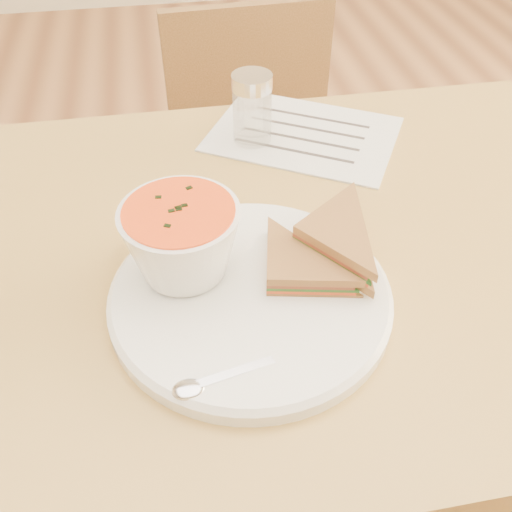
{
  "coord_description": "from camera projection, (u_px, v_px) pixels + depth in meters",
  "views": [
    {
      "loc": [
        -0.12,
        -0.52,
        1.22
      ],
      "look_at": [
        -0.04,
        -0.08,
        0.8
      ],
      "focal_mm": 40.0,
      "sensor_mm": 36.0,
      "label": 1
    }
  ],
  "objects": [
    {
      "name": "paper_menu",
      "position": [
        303.0,
        134.0,
        0.89
      ],
      "size": [
        0.34,
        0.32,
        0.0
      ],
      "primitive_type": null,
      "rotation": [
        0.0,
        0.0,
        -0.53
      ],
      "color": "white",
      "rests_on": "dining_table"
    },
    {
      "name": "dining_table",
      "position": [
        272.0,
        405.0,
        0.97
      ],
      "size": [
        1.0,
        0.7,
        0.75
      ],
      "primitive_type": null,
      "color": "olive",
      "rests_on": "floor"
    },
    {
      "name": "sandwich_half_b",
      "position": [
        292.0,
        238.0,
        0.64
      ],
      "size": [
        0.16,
        0.16,
        0.04
      ],
      "primitive_type": null,
      "rotation": [
        0.0,
        0.0,
        -0.94
      ],
      "color": "#9B6A37",
      "rests_on": "plate"
    },
    {
      "name": "sandwich_half_a",
      "position": [
        266.0,
        290.0,
        0.61
      ],
      "size": [
        0.12,
        0.12,
        0.03
      ],
      "primitive_type": null,
      "rotation": [
        0.0,
        0.0,
        -0.21
      ],
      "color": "#9B6A37",
      "rests_on": "plate"
    },
    {
      "name": "spoon",
      "position": [
        235.0,
        373.0,
        0.54
      ],
      "size": [
        0.16,
        0.07,
        0.01
      ],
      "primitive_type": null,
      "rotation": [
        0.0,
        0.0,
        0.22
      ],
      "color": "silver",
      "rests_on": "plate"
    },
    {
      "name": "soup_bowl",
      "position": [
        182.0,
        244.0,
        0.62
      ],
      "size": [
        0.16,
        0.16,
        0.09
      ],
      "primitive_type": null,
      "rotation": [
        0.0,
        0.0,
        0.24
      ],
      "color": "white",
      "rests_on": "plate"
    },
    {
      "name": "floor",
      "position": [
        268.0,
        500.0,
        1.23
      ],
      "size": [
        5.0,
        6.0,
        0.01
      ],
      "primitive_type": "cube",
      "color": "brown",
      "rests_on": "ground"
    },
    {
      "name": "chair_far",
      "position": [
        265.0,
        213.0,
        1.3
      ],
      "size": [
        0.38,
        0.38,
        0.81
      ],
      "primitive_type": null,
      "rotation": [
        0.0,
        0.0,
        3.2
      ],
      "color": "brown",
      "rests_on": "floor"
    },
    {
      "name": "condiment_shaker",
      "position": [
        252.0,
        109.0,
        0.84
      ],
      "size": [
        0.07,
        0.07,
        0.11
      ],
      "primitive_type": null,
      "rotation": [
        0.0,
        0.0,
        -0.17
      ],
      "color": "silver",
      "rests_on": "dining_table"
    },
    {
      "name": "plate",
      "position": [
        250.0,
        297.0,
        0.63
      ],
      "size": [
        0.36,
        0.36,
        0.02
      ],
      "primitive_type": null,
      "rotation": [
        0.0,
        0.0,
        0.16
      ],
      "color": "white",
      "rests_on": "dining_table"
    }
  ]
}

